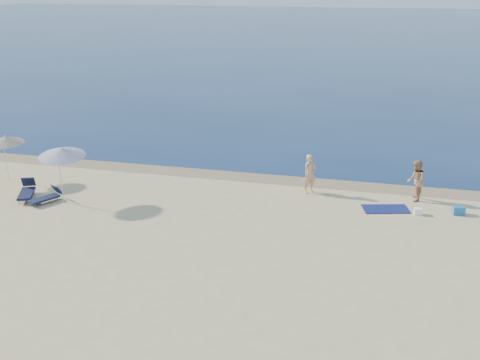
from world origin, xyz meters
The scene contains 11 objects.
sea centered at (0.00, 100.00, 0.00)m, with size 240.00×160.00×0.01m, color #0C204B.
wet_sand_strip centered at (0.00, 19.40, 0.00)m, with size 240.00×1.60×0.00m, color #847254.
person_left centered at (1.45, 17.93, 0.89)m, with size 0.65×0.43×1.78m, color tan.
person_right centered at (6.03, 18.07, 0.90)m, with size 0.88×0.68×1.81m, color #AC7B5A.
beach_towel centered at (4.86, 16.67, 0.02)m, with size 1.88×1.05×0.03m, color #0F164C.
white_bag centered at (6.16, 16.42, 0.13)m, with size 0.31×0.27×0.27m, color white.
blue_cooler centered at (7.76, 16.85, 0.17)m, with size 0.47×0.33×0.33m, color #2066B1.
umbrella_near centered at (-8.61, 14.17, 2.23)m, with size 2.51×2.52×2.57m.
umbrella_far centered at (-12.65, 16.03, 2.01)m, with size 2.07×2.08×2.28m.
lounger_left centered at (-10.55, 14.18, 0.28)m, with size 1.22×1.81×0.77m.
lounger_right centered at (-9.39, 13.86, 0.24)m, with size 1.11×1.55×0.66m.
Camera 1 is at (4.77, -7.59, 9.36)m, focal length 45.00 mm.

